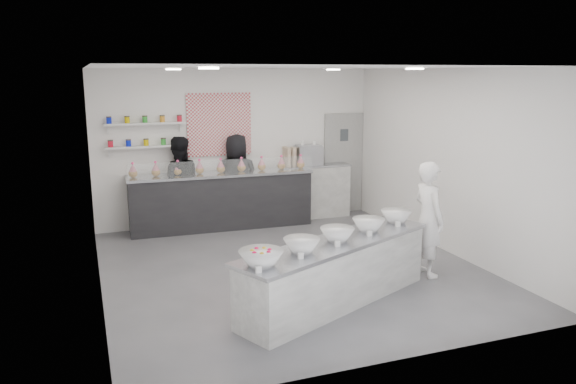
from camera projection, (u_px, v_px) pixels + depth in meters
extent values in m
plane|color=#515156|center=(291.00, 268.00, 8.57)|extent=(6.00, 6.00, 0.00)
plane|color=white|center=(291.00, 67.00, 7.94)|extent=(6.00, 6.00, 0.00)
plane|color=white|center=(237.00, 147.00, 11.01)|extent=(5.50, 0.00, 5.50)
plane|color=white|center=(94.00, 184.00, 7.32)|extent=(0.00, 6.00, 6.00)
plane|color=white|center=(448.00, 162.00, 9.19)|extent=(0.00, 6.00, 6.00)
cube|color=gray|center=(343.00, 163.00, 11.85)|extent=(0.88, 0.04, 2.10)
cube|color=#B7333B|center=(219.00, 125.00, 10.77)|extent=(1.25, 0.03, 1.20)
cube|color=silver|center=(146.00, 146.00, 10.30)|extent=(1.45, 0.22, 0.04)
cube|color=silver|center=(145.00, 124.00, 10.21)|extent=(1.45, 0.22, 0.04)
cylinder|color=white|center=(209.00, 68.00, 6.55)|extent=(0.24, 0.24, 0.02)
cylinder|color=white|center=(415.00, 69.00, 7.50)|extent=(0.24, 0.24, 0.02)
cylinder|color=white|center=(173.00, 69.00, 8.94)|extent=(0.24, 0.24, 0.02)
cylinder|color=white|center=(333.00, 70.00, 9.89)|extent=(0.24, 0.24, 0.02)
cube|color=#9FA09C|center=(336.00, 273.00, 7.19)|extent=(3.08, 1.91, 0.84)
cube|color=black|center=(222.00, 201.00, 10.69)|extent=(3.49, 0.76, 1.08)
cube|color=white|center=(224.00, 168.00, 10.27)|extent=(3.42, 0.13, 0.29)
cube|color=#9FA09C|center=(314.00, 191.00, 11.53)|extent=(1.47, 0.47, 1.09)
cube|color=#93969E|center=(308.00, 155.00, 11.33)|extent=(0.52, 0.36, 0.40)
imported|color=white|center=(428.00, 219.00, 8.15)|extent=(0.41, 0.62, 1.69)
imported|color=black|center=(179.00, 183.00, 10.59)|extent=(0.95, 0.78, 1.77)
imported|color=black|center=(237.00, 179.00, 10.98)|extent=(1.00, 0.81, 1.77)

